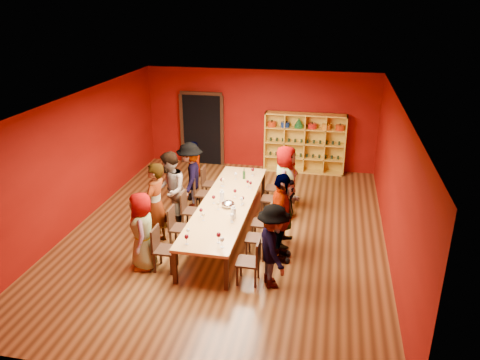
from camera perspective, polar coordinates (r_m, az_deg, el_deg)
name	(u,v)px	position (r m, az deg, el deg)	size (l,w,h in m)	color
room_shell	(226,171)	(10.11, -1.67, 1.16)	(7.10, 9.10, 3.04)	#512F15
tasting_table	(227,204)	(10.42, -1.62, -2.96)	(1.10, 4.50, 0.75)	tan
doorway	(203,129)	(14.75, -4.59, 6.23)	(1.40, 0.17, 2.30)	black
shelving_unit	(305,140)	(14.15, 7.89, 4.84)	(2.40, 0.40, 1.80)	gold
chair_person_left_0	(161,246)	(9.29, -9.59, -7.99)	(0.42, 0.42, 0.89)	black
person_left_0	(142,231)	(9.28, -11.81, -6.12)	(0.77, 0.42, 1.58)	beige
chair_person_left_1	(177,225)	(10.05, -7.75, -5.46)	(0.42, 0.42, 0.89)	black
person_left_1	(156,205)	(10.00, -10.24, -2.99)	(0.68, 0.49, 1.86)	#4A4A4F
chair_person_left_2	(188,208)	(10.76, -6.31, -3.45)	(0.42, 0.42, 0.89)	black
person_left_2	(170,190)	(10.72, -8.50, -1.27)	(0.88, 0.48, 1.81)	silver
chair_person_left_3	(201,191)	(11.65, -4.81, -1.37)	(0.42, 0.42, 0.89)	black
person_left_3	(190,177)	(11.58, -6.06, 0.41)	(1.12, 0.46, 1.73)	silver
chair_person_left_4	(208,182)	(12.22, -3.98, -0.20)	(0.42, 0.42, 0.89)	black
person_left_4	(194,170)	(12.21, -5.58, 1.18)	(0.92, 0.42, 1.57)	#5771B3
chair_person_right_0	(252,259)	(8.76, 1.52, -9.63)	(0.42, 0.42, 0.89)	black
person_right_0	(273,246)	(8.56, 4.05, -8.08)	(1.05, 0.43, 1.62)	#CC898F
chair_person_right_1	(260,236)	(9.55, 2.49, -6.81)	(0.42, 0.42, 0.89)	black
person_right_1	(281,218)	(9.30, 5.01, -4.66)	(1.09, 0.50, 1.87)	#48484D
chair_person_right_2	(265,221)	(10.15, 3.12, -4.98)	(0.42, 0.42, 0.89)	black
person_right_2	(285,211)	(9.99, 5.48, -3.82)	(1.41, 0.40, 1.52)	#4E4F54
chair_person_right_3	(274,197)	(11.33, 4.11, -2.03)	(0.42, 0.42, 0.89)	black
person_right_3	(285,182)	(11.15, 5.52, -0.26)	(0.87, 0.48, 1.79)	#5583B0
chair_person_right_4	(277,186)	(11.95, 4.55, -0.73)	(0.42, 0.42, 0.89)	black
person_right_4	(291,177)	(11.82, 6.19, 0.41)	(0.57, 0.41, 1.56)	white
wine_glass_0	(201,210)	(9.72, -4.78, -3.73)	(0.08, 0.08, 0.19)	white
wine_glass_1	(251,183)	(11.07, 1.30, -0.40)	(0.07, 0.07, 0.18)	white
wine_glass_2	(188,231)	(8.97, -6.34, -6.15)	(0.07, 0.07, 0.18)	white
wine_glass_3	(222,180)	(11.20, -2.22, -0.01)	(0.09, 0.09, 0.22)	white
wine_glass_4	(243,198)	(10.26, 0.34, -2.26)	(0.07, 0.07, 0.18)	white
wine_glass_5	(248,182)	(11.16, 0.93, -0.23)	(0.07, 0.07, 0.18)	white
wine_glass_6	(222,240)	(8.55, -2.21, -7.29)	(0.09, 0.09, 0.22)	white
wine_glass_7	(236,174)	(11.61, -0.54, 0.70)	(0.08, 0.08, 0.19)	white
wine_glass_8	(219,235)	(8.70, -2.62, -6.75)	(0.09, 0.09, 0.22)	white
wine_glass_9	(242,199)	(10.19, 0.20, -2.37)	(0.08, 0.08, 0.19)	white
wine_glass_10	(253,170)	(11.85, 1.56, 1.24)	(0.08, 0.08, 0.21)	white
wine_glass_11	(203,215)	(9.55, -4.49, -4.26)	(0.07, 0.07, 0.18)	white
wine_glass_12	(232,216)	(9.44, -0.99, -4.38)	(0.08, 0.08, 0.21)	white
wine_glass_13	(187,237)	(8.70, -6.53, -6.94)	(0.08, 0.08, 0.21)	white
wine_glass_14	(223,180)	(11.17, -2.05, -0.05)	(0.09, 0.09, 0.22)	white
wine_glass_15	(231,215)	(9.51, -1.06, -4.30)	(0.07, 0.07, 0.18)	white
wine_glass_16	(214,197)	(10.30, -3.24, -2.14)	(0.08, 0.08, 0.20)	white
wine_glass_17	(218,204)	(10.01, -2.68, -2.91)	(0.07, 0.07, 0.19)	white
wine_glass_18	(235,191)	(10.60, -0.61, -1.38)	(0.08, 0.08, 0.20)	white
spittoon_bowl	(228,204)	(10.14, -1.46, -2.95)	(0.29, 0.29, 0.16)	silver
carafe_a	(222,196)	(10.39, -2.21, -1.99)	(0.14, 0.14, 0.27)	white
carafe_b	(233,213)	(9.62, -0.80, -4.01)	(0.12, 0.12, 0.28)	white
wine_bottle	(244,175)	(11.66, 0.49, 0.64)	(0.09, 0.09, 0.28)	#153B1A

